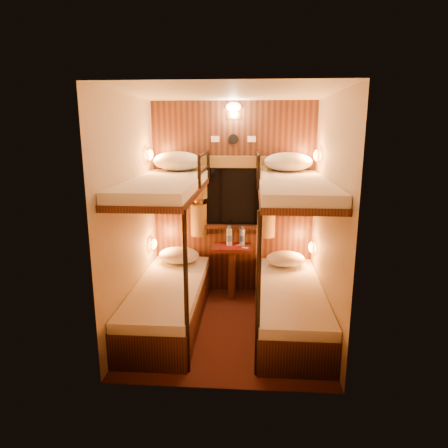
# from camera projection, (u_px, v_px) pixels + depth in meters

# --- Properties ---
(floor) EXTENTS (2.10, 2.10, 0.00)m
(floor) POSITION_uv_depth(u_px,v_px,m) (228.00, 327.00, 4.29)
(floor) COLOR #3A1110
(floor) RESTS_ON ground
(ceiling) EXTENTS (2.10, 2.10, 0.00)m
(ceiling) POSITION_uv_depth(u_px,v_px,m) (228.00, 93.00, 3.72)
(ceiling) COLOR silver
(ceiling) RESTS_ON wall_back
(wall_back) EXTENTS (2.40, 0.00, 2.40)m
(wall_back) POSITION_uv_depth(u_px,v_px,m) (233.00, 200.00, 5.02)
(wall_back) COLOR #C6B293
(wall_back) RESTS_ON floor
(wall_front) EXTENTS (2.40, 0.00, 2.40)m
(wall_front) POSITION_uv_depth(u_px,v_px,m) (220.00, 248.00, 2.99)
(wall_front) COLOR #C6B293
(wall_front) RESTS_ON floor
(wall_left) EXTENTS (0.00, 2.40, 2.40)m
(wall_left) POSITION_uv_depth(u_px,v_px,m) (131.00, 216.00, 4.07)
(wall_left) COLOR #C6B293
(wall_left) RESTS_ON floor
(wall_right) EXTENTS (0.00, 2.40, 2.40)m
(wall_right) POSITION_uv_depth(u_px,v_px,m) (329.00, 219.00, 3.94)
(wall_right) COLOR #C6B293
(wall_right) RESTS_ON floor
(back_panel) EXTENTS (2.00, 0.03, 2.40)m
(back_panel) POSITION_uv_depth(u_px,v_px,m) (233.00, 200.00, 5.01)
(back_panel) COLOR #321A0E
(back_panel) RESTS_ON floor
(bunk_left) EXTENTS (0.72, 1.90, 1.82)m
(bunk_left) POSITION_uv_depth(u_px,v_px,m) (168.00, 274.00, 4.27)
(bunk_left) COLOR #321A0E
(bunk_left) RESTS_ON floor
(bunk_right) EXTENTS (0.72, 1.90, 1.82)m
(bunk_right) POSITION_uv_depth(u_px,v_px,m) (290.00, 277.00, 4.18)
(bunk_right) COLOR #321A0E
(bunk_right) RESTS_ON floor
(window) EXTENTS (1.00, 0.12, 0.79)m
(window) POSITION_uv_depth(u_px,v_px,m) (233.00, 202.00, 4.98)
(window) COLOR black
(window) RESTS_ON back_panel
(curtains) EXTENTS (1.10, 0.22, 1.00)m
(curtains) POSITION_uv_depth(u_px,v_px,m) (233.00, 196.00, 4.93)
(curtains) COLOR brown
(curtains) RESTS_ON back_panel
(back_fixtures) EXTENTS (0.54, 0.09, 0.48)m
(back_fixtures) POSITION_uv_depth(u_px,v_px,m) (233.00, 114.00, 4.73)
(back_fixtures) COLOR black
(back_fixtures) RESTS_ON back_panel
(reading_lamps) EXTENTS (2.00, 0.20, 1.25)m
(reading_lamps) POSITION_uv_depth(u_px,v_px,m) (232.00, 202.00, 4.67)
(reading_lamps) COLOR orange
(reading_lamps) RESTS_ON wall_left
(table) EXTENTS (0.50, 0.34, 0.66)m
(table) POSITION_uv_depth(u_px,v_px,m) (232.00, 264.00, 5.01)
(table) COLOR #5A2014
(table) RESTS_ON floor
(bottle_left) EXTENTS (0.07, 0.07, 0.25)m
(bottle_left) POSITION_uv_depth(u_px,v_px,m) (229.00, 237.00, 4.96)
(bottle_left) COLOR #99BFE5
(bottle_left) RESTS_ON table
(bottle_right) EXTENTS (0.07, 0.07, 0.24)m
(bottle_right) POSITION_uv_depth(u_px,v_px,m) (242.00, 237.00, 4.97)
(bottle_right) COLOR #99BFE5
(bottle_right) RESTS_ON table
(sachet_a) EXTENTS (0.09, 0.07, 0.01)m
(sachet_a) POSITION_uv_depth(u_px,v_px,m) (245.00, 248.00, 4.88)
(sachet_a) COLOR silver
(sachet_a) RESTS_ON table
(sachet_b) EXTENTS (0.08, 0.07, 0.01)m
(sachet_b) POSITION_uv_depth(u_px,v_px,m) (239.00, 245.00, 4.99)
(sachet_b) COLOR silver
(sachet_b) RESTS_ON table
(pillow_lower_left) EXTENTS (0.50, 0.36, 0.20)m
(pillow_lower_left) POSITION_uv_depth(u_px,v_px,m) (179.00, 255.00, 4.91)
(pillow_lower_left) COLOR white
(pillow_lower_left) RESTS_ON bunk_left
(pillow_lower_right) EXTENTS (0.46, 0.33, 0.18)m
(pillow_lower_right) POSITION_uv_depth(u_px,v_px,m) (285.00, 259.00, 4.79)
(pillow_lower_right) COLOR white
(pillow_lower_right) RESTS_ON bunk_right
(pillow_upper_left) EXTENTS (0.57, 0.41, 0.23)m
(pillow_upper_left) POSITION_uv_depth(u_px,v_px,m) (177.00, 161.00, 4.70)
(pillow_upper_left) COLOR white
(pillow_upper_left) RESTS_ON bunk_left
(pillow_upper_right) EXTENTS (0.56, 0.40, 0.22)m
(pillow_upper_right) POSITION_uv_depth(u_px,v_px,m) (288.00, 162.00, 4.63)
(pillow_upper_right) COLOR white
(pillow_upper_right) RESTS_ON bunk_right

